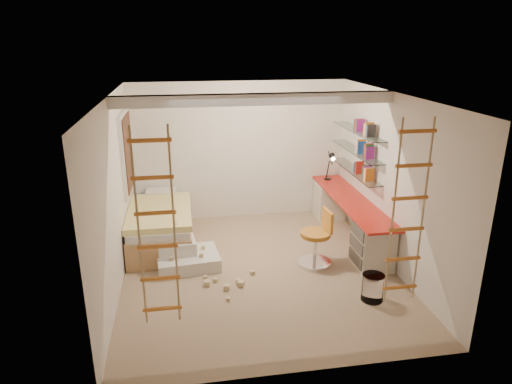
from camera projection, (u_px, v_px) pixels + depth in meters
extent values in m
plane|color=#9C8065|center=(259.00, 270.00, 6.90)|extent=(4.50, 4.50, 0.00)
cube|color=white|center=(256.00, 99.00, 6.36)|extent=(4.00, 0.18, 0.16)
cube|color=white|center=(126.00, 152.00, 7.50)|extent=(0.06, 1.15, 1.35)
cube|color=#4C2D1E|center=(129.00, 152.00, 7.50)|extent=(0.02, 1.00, 1.20)
cylinder|color=white|center=(373.00, 287.00, 6.07)|extent=(0.30, 0.30, 0.37)
cube|color=red|center=(351.00, 200.00, 7.70)|extent=(0.55, 2.80, 0.04)
cube|color=beige|center=(330.00, 199.00, 8.85)|extent=(0.52, 0.55, 0.71)
cube|color=beige|center=(373.00, 246.00, 6.89)|extent=(0.52, 0.55, 0.71)
cube|color=#4C4742|center=(357.00, 231.00, 6.77)|extent=(0.02, 0.50, 0.18)
cube|color=#4C4742|center=(356.00, 245.00, 6.84)|extent=(0.02, 0.50, 0.18)
cube|color=#4C4742|center=(355.00, 258.00, 6.91)|extent=(0.02, 0.50, 0.18)
cube|color=white|center=(355.00, 171.00, 7.87)|extent=(0.25, 1.80, 0.01)
cube|color=white|center=(356.00, 151.00, 7.76)|extent=(0.25, 1.80, 0.01)
cube|color=white|center=(358.00, 131.00, 7.64)|extent=(0.25, 1.80, 0.01)
cube|color=#AD7F51|center=(161.00, 231.00, 7.75)|extent=(1.00, 2.00, 0.45)
cube|color=white|center=(160.00, 215.00, 7.66)|extent=(0.95, 1.95, 0.12)
cube|color=yellow|center=(159.00, 212.00, 7.48)|extent=(1.02, 1.60, 0.10)
cube|color=white|center=(161.00, 193.00, 8.36)|extent=(0.55, 0.35, 0.12)
cylinder|color=black|center=(327.00, 179.00, 8.76)|extent=(0.14, 0.14, 0.02)
cylinder|color=black|center=(328.00, 169.00, 8.70)|extent=(0.02, 0.15, 0.36)
cylinder|color=black|center=(330.00, 158.00, 8.52)|extent=(0.02, 0.27, 0.20)
cone|color=black|center=(332.00, 157.00, 8.40)|extent=(0.12, 0.14, 0.15)
cylinder|color=#FFEABF|center=(333.00, 159.00, 8.37)|extent=(0.08, 0.04, 0.08)
cylinder|color=#BB7624|center=(315.00, 234.00, 6.91)|extent=(0.49, 0.49, 0.07)
cube|color=orange|center=(328.00, 220.00, 6.89)|extent=(0.07, 0.35, 0.33)
cylinder|color=silver|center=(315.00, 248.00, 6.99)|extent=(0.06, 0.06, 0.46)
cylinder|color=silver|center=(314.00, 263.00, 7.07)|extent=(0.56, 0.56, 0.05)
cube|color=silver|center=(188.00, 260.00, 7.00)|extent=(0.99, 0.81, 0.20)
cube|color=silver|center=(176.00, 246.00, 6.99)|extent=(0.61, 0.52, 0.20)
cube|color=#CCB284|center=(176.00, 238.00, 6.94)|extent=(0.09, 0.09, 0.08)
cube|color=#CCB284|center=(176.00, 233.00, 6.92)|extent=(0.08, 0.08, 0.07)
cube|color=#CCB284|center=(175.00, 227.00, 6.89)|extent=(0.07, 0.07, 0.12)
cube|color=#CCB284|center=(201.00, 255.00, 6.85)|extent=(0.06, 0.06, 0.06)
cube|color=#CCB284|center=(203.00, 247.00, 7.11)|extent=(0.06, 0.06, 0.06)
cube|color=#CCB284|center=(172.00, 258.00, 6.76)|extent=(0.06, 0.06, 0.06)
cube|color=#CCB284|center=(238.00, 281.00, 6.53)|extent=(0.07, 0.07, 0.07)
cube|color=#CCB284|center=(207.00, 283.00, 6.46)|extent=(0.07, 0.07, 0.07)
cube|color=#CCB284|center=(252.00, 273.00, 6.76)|extent=(0.07, 0.07, 0.07)
cube|color=#CCB284|center=(239.00, 283.00, 6.47)|extent=(0.07, 0.07, 0.07)
cube|color=#CCB284|center=(228.00, 298.00, 6.09)|extent=(0.07, 0.07, 0.07)
cube|color=#CCB284|center=(215.00, 280.00, 6.56)|extent=(0.07, 0.07, 0.07)
cube|color=#CCB284|center=(241.00, 284.00, 6.44)|extent=(0.07, 0.07, 0.07)
cube|color=#CCB284|center=(205.00, 277.00, 6.64)|extent=(0.07, 0.07, 0.07)
cube|color=#CCB284|center=(227.00, 287.00, 6.36)|extent=(0.07, 0.07, 0.07)
cube|color=orange|center=(355.00, 164.00, 7.83)|extent=(0.14, 0.58, 0.22)
cube|color=white|center=(357.00, 145.00, 7.72)|extent=(0.14, 0.52, 0.22)
cube|color=yellow|center=(358.00, 124.00, 7.61)|extent=(0.14, 0.64, 0.22)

